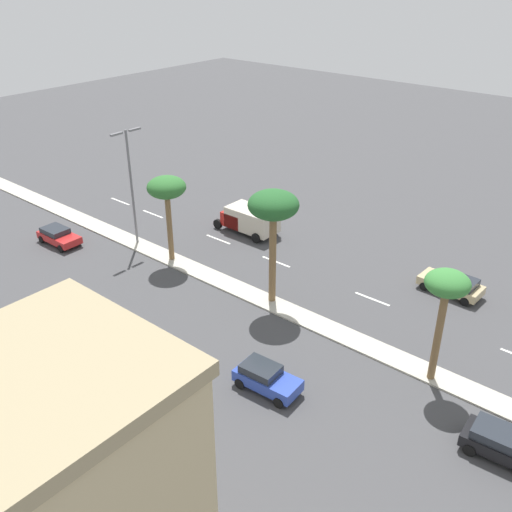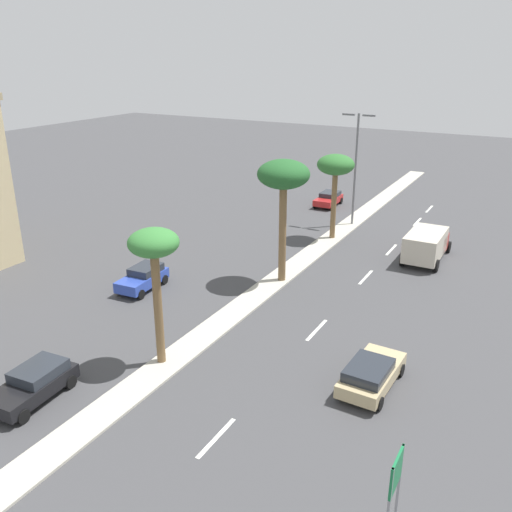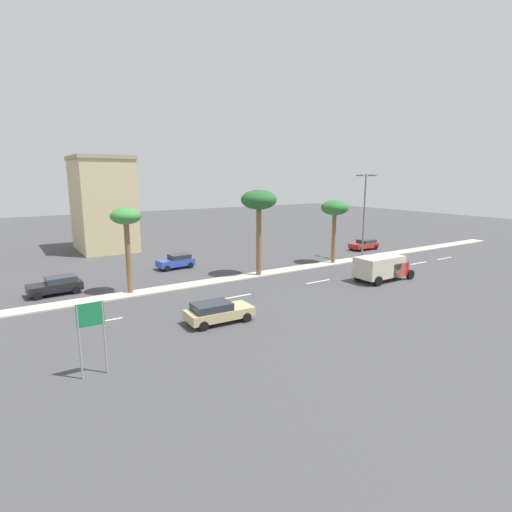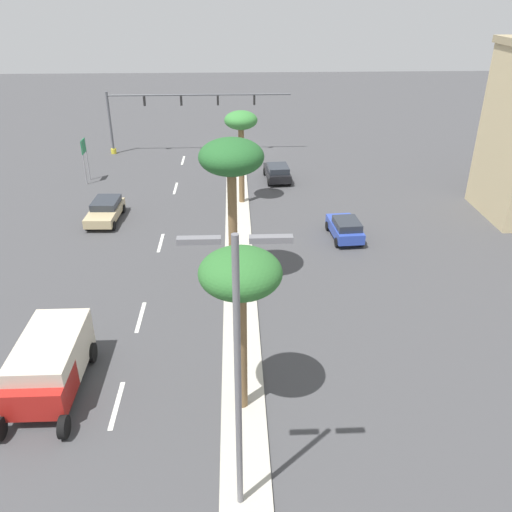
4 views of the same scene
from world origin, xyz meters
The scene contains 17 objects.
ground_plane centered at (0.00, 26.61, 0.00)m, with size 160.00×160.00×0.00m, color #424244.
median_curb centered at (0.00, 34.21, 0.06)m, with size 1.80×68.43×0.12m, color #B7B2A3.
lane_stripe_left centered at (5.22, 4.00, 0.01)m, with size 0.20×2.80×0.01m, color silver.
lane_stripe_leading centered at (5.22, 11.94, 0.01)m, with size 0.20×2.80×0.01m, color silver.
lane_stripe_near centered at (5.22, 22.53, 0.01)m, with size 0.20×2.80×0.01m, color silver.
lane_stripe_inboard centered at (5.22, 31.37, 0.01)m, with size 0.20×2.80×0.01m, color silver.
lane_stripe_trailing centered at (5.22, 37.83, 0.01)m, with size 0.20×2.80×0.01m, color silver.
traffic_signal_gantry centered at (7.16, 1.30, 4.23)m, with size 18.24×0.53×6.13m.
directional_road_sign centered at (12.97, 9.96, 2.67)m, with size 0.10×1.28×3.76m.
palm_tree_center centered at (-0.36, 15.49, 6.10)m, with size 2.45×2.45×7.07m.
palm_tree_right centered at (0.33, 27.92, 7.20)m, with size 3.43×3.43×8.31m.
palm_tree_inboard centered at (0.04, 38.13, 6.08)m, with size 3.03×3.03×7.02m.
street_lamp_far centered at (0.19, 42.65, 5.87)m, with size 2.90×0.24×9.81m.
sedan_black_near centered at (-3.56, 10.29, 0.78)m, with size 2.27×4.24×1.47m.
sedan_tan_outboard centered at (9.65, 18.48, 0.77)m, with size 2.23×4.57×1.44m.
sedan_blue_left centered at (-7.22, 22.36, 0.79)m, with size 2.10×3.93×1.49m.
box_truck centered at (8.07, 36.75, 1.29)m, with size 2.70×5.81×2.34m.
Camera 4 is at (0.17, 54.49, 15.45)m, focal length 36.96 mm.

